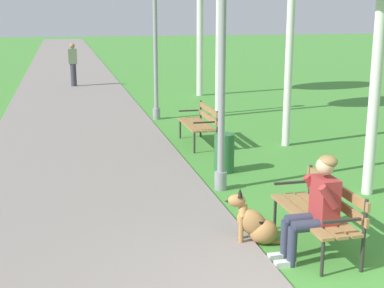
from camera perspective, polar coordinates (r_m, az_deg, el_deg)
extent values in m
cube|color=gray|center=(28.27, -12.79, 7.66)|extent=(3.85, 60.00, 0.04)
cube|color=olive|center=(6.72, 11.10, -7.28)|extent=(0.14, 1.50, 0.04)
cube|color=olive|center=(6.79, 12.45, -7.13)|extent=(0.14, 1.50, 0.04)
cube|color=olive|center=(6.86, 13.78, -6.97)|extent=(0.14, 1.50, 0.04)
cube|color=olive|center=(6.86, 14.63, -5.78)|extent=(0.04, 1.50, 0.11)
cube|color=olive|center=(6.81, 14.72, -4.35)|extent=(0.04, 1.50, 0.11)
cylinder|color=#2D2B28|center=(7.38, 8.63, -7.11)|extent=(0.04, 0.04, 0.45)
cylinder|color=#2D2B28|center=(7.50, 12.11, -5.30)|extent=(0.04, 0.04, 0.85)
cube|color=#2D2B28|center=(7.32, 10.20, -3.98)|extent=(0.45, 0.04, 0.03)
cylinder|color=#2D2B28|center=(6.22, 13.43, -11.40)|extent=(0.04, 0.04, 0.45)
cylinder|color=#2D2B28|center=(6.36, 17.45, -9.13)|extent=(0.04, 0.04, 0.85)
cube|color=#2D2B28|center=(6.16, 15.32, -7.71)|extent=(0.45, 0.04, 0.03)
cube|color=olive|center=(11.73, -0.42, 2.01)|extent=(0.14, 1.50, 0.04)
cube|color=olive|center=(11.77, 0.41, 2.05)|extent=(0.14, 1.50, 0.04)
cube|color=olive|center=(11.82, 1.24, 2.09)|extent=(0.14, 1.50, 0.04)
cube|color=olive|center=(11.82, 1.74, 2.78)|extent=(0.04, 1.50, 0.11)
cube|color=olive|center=(11.78, 1.74, 3.64)|extent=(0.04, 1.50, 0.11)
cylinder|color=#2D2B28|center=(12.43, -1.24, 1.62)|extent=(0.04, 0.04, 0.45)
cylinder|color=#2D2B28|center=(12.50, 0.91, 2.62)|extent=(0.04, 0.04, 0.85)
cube|color=#2D2B28|center=(12.40, -0.34, 3.49)|extent=(0.45, 0.04, 0.03)
cylinder|color=#2D2B28|center=(11.12, 0.25, 0.17)|extent=(0.04, 0.04, 0.45)
cylinder|color=#2D2B28|center=(11.20, 2.64, 1.30)|extent=(0.04, 0.04, 0.85)
cube|color=#2D2B28|center=(11.08, 1.26, 2.26)|extent=(0.45, 0.04, 0.03)
cylinder|color=#33384C|center=(6.55, 11.47, -7.68)|extent=(0.42, 0.14, 0.14)
cylinder|color=#33384C|center=(6.55, 9.67, -9.80)|extent=(0.11, 0.11, 0.47)
cube|color=silver|center=(6.61, 8.95, -11.47)|extent=(0.24, 0.09, 0.07)
cylinder|color=#33384C|center=(6.38, 12.22, -8.30)|extent=(0.42, 0.14, 0.14)
cylinder|color=#33384C|center=(6.39, 10.38, -10.48)|extent=(0.11, 0.11, 0.47)
cube|color=silver|center=(6.44, 9.63, -12.19)|extent=(0.24, 0.09, 0.07)
cube|color=maroon|center=(6.46, 13.65, -5.63)|extent=(0.22, 0.36, 0.52)
cylinder|color=maroon|center=(6.57, 12.45, -4.31)|extent=(0.25, 0.09, 0.30)
cylinder|color=maroon|center=(6.23, 14.03, -5.40)|extent=(0.25, 0.09, 0.30)
sphere|color=tan|center=(6.33, 13.69, -2.23)|extent=(0.21, 0.21, 0.21)
ellipsoid|color=olive|center=(6.33, 13.95, -1.78)|extent=(0.22, 0.23, 0.14)
ellipsoid|color=#B27F47|center=(6.93, 7.46, -9.04)|extent=(0.43, 0.37, 0.32)
ellipsoid|color=#B27F47|center=(6.88, 6.23, -8.07)|extent=(0.54, 0.36, 0.48)
ellipsoid|color=black|center=(6.86, 6.66, -7.78)|extent=(0.39, 0.29, 0.27)
cylinder|color=#B27F47|center=(6.96, 5.11, -8.61)|extent=(0.06, 0.06, 0.38)
cylinder|color=#B27F47|center=(6.85, 5.13, -8.99)|extent=(0.06, 0.06, 0.38)
cylinder|color=#B27F47|center=(6.82, 5.33, -6.93)|extent=(0.15, 0.19, 0.19)
ellipsoid|color=#B27F47|center=(6.77, 4.67, -5.89)|extent=(0.25, 0.20, 0.16)
cone|color=black|center=(6.78, 3.82, -5.96)|extent=(0.12, 0.12, 0.09)
cone|color=black|center=(6.78, 5.02, -4.98)|extent=(0.06, 0.06, 0.09)
cone|color=black|center=(6.70, 5.04, -5.22)|extent=(0.06, 0.06, 0.09)
cylinder|color=#B27F47|center=(7.00, 9.08, -10.07)|extent=(0.28, 0.12, 0.04)
cylinder|color=gray|center=(8.90, 2.99, -3.81)|extent=(0.20, 0.20, 0.30)
cylinder|color=gray|center=(8.52, 3.16, 9.25)|extent=(0.11, 0.11, 4.34)
cylinder|color=gray|center=(14.71, -3.71, 3.18)|extent=(0.20, 0.20, 0.30)
cylinder|color=gray|center=(14.50, -3.82, 9.59)|extent=(0.11, 0.11, 3.59)
cylinder|color=silver|center=(8.80, 18.56, 5.98)|extent=(0.17, 0.17, 3.51)
cylinder|color=silver|center=(11.67, 10.15, 10.55)|extent=(0.16, 0.16, 4.46)
cylinder|color=silver|center=(14.90, 2.79, 10.13)|extent=(0.16, 0.16, 3.81)
cylinder|color=silver|center=(18.71, 0.83, 10.97)|extent=(0.22, 0.22, 3.88)
cylinder|color=#2D6638|center=(9.82, 3.37, -0.93)|extent=(0.36, 0.36, 0.70)
cylinder|color=#383842|center=(21.41, -12.22, 6.98)|extent=(0.22, 0.22, 0.88)
cube|color=#6B7F5B|center=(21.35, -12.32, 8.90)|extent=(0.32, 0.20, 0.56)
sphere|color=#A37556|center=(21.32, -12.38, 9.95)|extent=(0.20, 0.20, 0.20)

